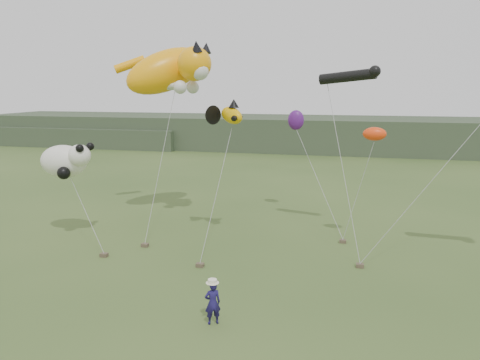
# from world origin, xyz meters

# --- Properties ---
(ground) EXTENTS (120.00, 120.00, 0.00)m
(ground) POSITION_xyz_m (0.00, 0.00, 0.00)
(ground) COLOR #385123
(ground) RESTS_ON ground
(headland) EXTENTS (90.00, 13.00, 4.00)m
(headland) POSITION_xyz_m (-3.11, 44.69, 1.92)
(headland) COLOR #2D3D28
(headland) RESTS_ON ground
(festival_attendant) EXTENTS (0.64, 0.58, 1.47)m
(festival_attendant) POSITION_xyz_m (-0.32, -1.11, 0.74)
(festival_attendant) COLOR #1B154F
(festival_attendant) RESTS_ON ground
(sandbag_anchors) EXTENTS (11.85, 5.03, 0.17)m
(sandbag_anchors) POSITION_xyz_m (-1.41, 5.22, 0.09)
(sandbag_anchors) COLOR brown
(sandbag_anchors) RESTS_ON ground
(cat_kite) EXTENTS (6.49, 5.24, 3.72)m
(cat_kite) POSITION_xyz_m (-6.01, 10.17, 8.66)
(cat_kite) COLOR #FFA30A
(cat_kite) RESTS_ON ground
(fish_kite) EXTENTS (2.63, 1.71, 1.31)m
(fish_kite) POSITION_xyz_m (-2.24, 7.19, 6.42)
(fish_kite) COLOR #E3A605
(fish_kite) RESTS_ON ground
(tube_kites) EXTENTS (10.78, 4.39, 1.62)m
(tube_kites) POSITION_xyz_m (8.39, 7.35, 7.91)
(tube_kites) COLOR black
(tube_kites) RESTS_ON ground
(panda_kite) EXTENTS (2.91, 1.88, 1.81)m
(panda_kite) POSITION_xyz_m (-10.16, 5.86, 4.06)
(panda_kite) COLOR white
(panda_kite) RESTS_ON ground
(misc_kites) EXTENTS (5.36, 5.66, 1.18)m
(misc_kites) POSITION_xyz_m (2.21, 11.23, 5.71)
(misc_kites) COLOR #F93E10
(misc_kites) RESTS_ON ground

